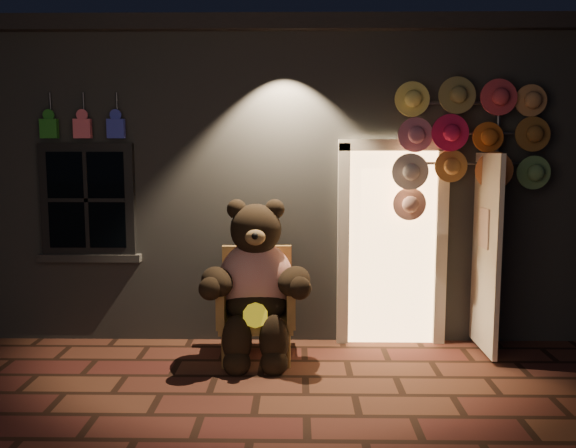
{
  "coord_description": "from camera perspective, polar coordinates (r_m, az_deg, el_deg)",
  "views": [
    {
      "loc": [
        0.34,
        -5.0,
        2.11
      ],
      "look_at": [
        0.25,
        1.0,
        1.35
      ],
      "focal_mm": 38.0,
      "sensor_mm": 36.0,
      "label": 1
    }
  ],
  "objects": [
    {
      "name": "hat_rack",
      "position": [
        6.51,
        16.5,
        7.48
      ],
      "size": [
        1.57,
        0.22,
        2.78
      ],
      "color": "#59595E",
      "rests_on": "ground"
    },
    {
      "name": "shop_building",
      "position": [
        9.0,
        -1.27,
        4.83
      ],
      "size": [
        7.3,
        5.95,
        3.51
      ],
      "color": "slate",
      "rests_on": "ground"
    },
    {
      "name": "ground",
      "position": [
        5.43,
        -2.88,
        -15.63
      ],
      "size": [
        60.0,
        60.0,
        0.0
      ],
      "primitive_type": "plane",
      "color": "#573121",
      "rests_on": "ground"
    },
    {
      "name": "wicker_armchair",
      "position": [
        6.22,
        -2.95,
        -7.35
      ],
      "size": [
        0.78,
        0.71,
        1.09
      ],
      "rotation": [
        0.0,
        0.0,
        0.04
      ],
      "color": "brown",
      "rests_on": "ground"
    },
    {
      "name": "teddy_bear",
      "position": [
        6.03,
        -3.02,
        -5.54
      ],
      "size": [
        1.19,
        0.93,
        1.63
      ],
      "rotation": [
        0.0,
        0.0,
        0.04
      ],
      "color": "#B22413",
      "rests_on": "ground"
    }
  ]
}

